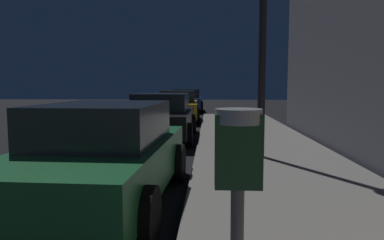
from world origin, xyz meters
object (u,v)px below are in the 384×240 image
at_px(car_green, 104,155).
at_px(car_blue, 187,101).
at_px(parking_meter, 238,194).
at_px(car_yellow_cab, 178,106).
at_px(car_black, 162,117).

height_order(car_green, car_blue, same).
bearing_deg(car_blue, parking_meter, -85.66).
bearing_deg(car_green, car_blue, 90.00).
relative_size(car_yellow_cab, car_blue, 1.00).
relative_size(car_black, car_yellow_cab, 1.06).
relative_size(car_black, car_blue, 1.06).
xyz_separation_m(car_green, car_black, (-0.00, 6.12, -0.01)).
xyz_separation_m(car_green, car_blue, (0.00, 17.56, -0.01)).
distance_m(car_black, car_yellow_cab, 5.55).
xyz_separation_m(car_black, car_yellow_cab, (0.00, 5.55, 0.00)).
relative_size(parking_meter, car_blue, 0.34).
height_order(parking_meter, car_green, parking_meter).
xyz_separation_m(car_yellow_cab, car_blue, (-0.00, 5.89, -0.00)).
bearing_deg(car_blue, car_yellow_cab, -89.99).
distance_m(car_green, car_black, 6.12).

